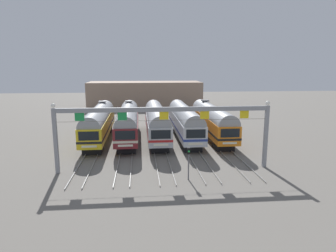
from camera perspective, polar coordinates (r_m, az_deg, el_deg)
The scene contains 10 objects.
ground_plane at distance 44.45m, azimuth -2.14°, elevation -2.43°, with size 160.00×160.00×0.00m, color slate.
track_bed at distance 61.07m, azimuth -3.05°, elevation 1.39°, with size 17.84×70.00×0.15m.
commuter_train_yellow at distance 44.21m, azimuth -12.80°, elevation 0.79°, with size 2.88×18.06×5.05m.
commuter_train_maroon at distance 43.86m, azimuth -7.50°, elevation 0.89°, with size 2.88×18.06×5.05m.
commuter_train_stainless at distance 43.89m, azimuth -2.17°, elevation 0.98°, with size 2.88×18.06×4.77m.
commuter_train_silver at distance 44.30m, azimuth 3.11°, elevation 1.07°, with size 2.88×18.06×4.77m.
commuter_train_orange at distance 45.08m, azimuth 8.26°, elevation 1.15°, with size 2.88×18.06×5.05m.
catenary_gantry at distance 30.19m, azimuth -0.76°, elevation 1.24°, with size 21.58×0.44×6.97m.
yard_signal_mast at distance 28.32m, azimuth 3.88°, elevation -5.84°, with size 0.28×0.35×3.13m.
maintenance_building at distance 79.84m, azimuth -4.33°, elevation 5.95°, with size 28.65×10.00×6.41m, color gray.
Camera 1 is at (-2.38, -43.14, 10.46)m, focal length 32.61 mm.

